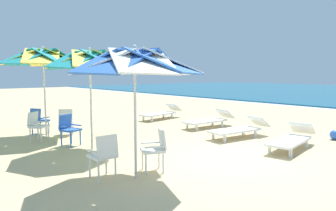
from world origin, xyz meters
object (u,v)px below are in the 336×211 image
Objects in this scene: beach_umbrella_2 at (43,58)px; plastic_chair_4 at (37,124)px; sun_lounger_0 at (292,139)px; beach_ball at (335,135)px; sun_lounger_2 at (209,120)px; sun_lounger_3 at (161,113)px; plastic_chair_0 at (104,154)px; plastic_chair_1 at (156,147)px; beach_umbrella_0 at (135,63)px; plastic_chair_2 at (69,128)px; plastic_chair_3 at (39,119)px; sun_lounger_1 at (239,129)px; plastic_chair_5 at (66,120)px; beach_umbrella_1 at (90,61)px.

beach_umbrella_2 is 2.09m from plastic_chair_4.
beach_ball is at bearing 81.95° from sun_lounger_0.
sun_lounger_2 and sun_lounger_3 have the same top height.
plastic_chair_0 is 6.18m from sun_lounger_2.
plastic_chair_0 and plastic_chair_1 have the same top height.
beach_umbrella_0 reaches higher than plastic_chair_2.
plastic_chair_1 is 1.00× the size of plastic_chair_3.
beach_umbrella_2 reaches higher than plastic_chair_0.
sun_lounger_1 and sun_lounger_3 have the same top height.
plastic_chair_5 is at bearing -134.56° from sun_lounger_1.
plastic_chair_5 is 0.39× the size of sun_lounger_0.
plastic_chair_5 is at bearing 174.29° from beach_umbrella_1.
beach_umbrella_2 reaches higher than plastic_chair_5.
beach_umbrella_1 is 2.77m from plastic_chair_4.
plastic_chair_2 reaches higher than beach_ball.
beach_umbrella_1 reaches higher than sun_lounger_2.
beach_umbrella_1 is at bearing 18.69° from plastic_chair_2.
beach_ball is (2.05, 1.94, -0.14)m from sun_lounger_1.
plastic_chair_1 is 0.40× the size of sun_lounger_2.
beach_umbrella_1 is 2.52m from beach_umbrella_2.
beach_umbrella_2 reaches higher than sun_lounger_1.
beach_umbrella_0 reaches higher than plastic_chair_5.
plastic_chair_0 is at bearing -13.67° from plastic_chair_5.
beach_umbrella_2 reaches higher than sun_lounger_3.
plastic_chair_4 is 0.40× the size of sun_lounger_2.
beach_umbrella_2 reaches higher than plastic_chair_2.
beach_umbrella_0 is 5.01m from sun_lounger_1.
plastic_chair_2 is 1.00× the size of plastic_chair_4.
plastic_chair_1 is 5.48m from plastic_chair_3.
plastic_chair_1 and plastic_chair_2 have the same top height.
plastic_chair_1 is 0.39× the size of sun_lounger_3.
plastic_chair_5 is at bearing -135.26° from beach_ball.
plastic_chair_2 is at bearing 23.78° from plastic_chair_4.
beach_umbrella_0 is 1.14× the size of sun_lounger_0.
sun_lounger_1 is 7.56× the size of beach_ball.
beach_umbrella_1 is 1.20× the size of sun_lounger_3.
plastic_chair_0 is at bearing -83.12° from sun_lounger_1.
sun_lounger_1 is at bearing 45.44° from plastic_chair_5.
beach_umbrella_1 is at bearing -111.53° from sun_lounger_1.
plastic_chair_0 is at bearing -4.97° from plastic_chair_3.
plastic_chair_1 and plastic_chair_4 have the same top height.
plastic_chair_5 is 4.59m from sun_lounger_3.
sun_lounger_0 and sun_lounger_2 have the same top height.
plastic_chair_5 is 0.40× the size of sun_lounger_2.
plastic_chair_2 is at bearing -97.03° from sun_lounger_2.
beach_umbrella_2 is 9.22m from beach_ball.
plastic_chair_3 is at bearing -90.35° from sun_lounger_3.
plastic_chair_5 is at bearing -113.97° from sun_lounger_2.
plastic_chair_0 is 4.20m from plastic_chair_4.
plastic_chair_2 is (-3.07, 0.59, 0.00)m from plastic_chair_0.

